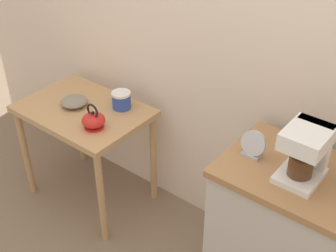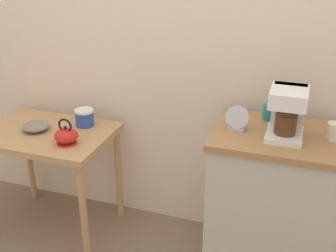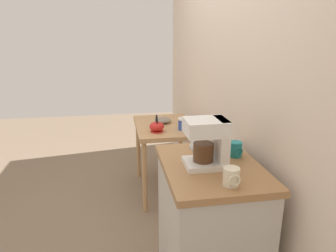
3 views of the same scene
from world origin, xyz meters
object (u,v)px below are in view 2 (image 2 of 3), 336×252
teakettle (66,136)px  coffee_maker (287,110)px  mug_dark_teal (270,112)px  table_clock (237,120)px  bowl_stoneware (36,126)px  mug_small_cream (335,132)px  canister_enamel (85,118)px

teakettle → coffee_maker: bearing=5.4°
mug_dark_teal → table_clock: (-0.15, -0.20, 0.02)m
bowl_stoneware → coffee_maker: bearing=0.7°
bowl_stoneware → table_clock: size_ratio=1.26×
bowl_stoneware → coffee_maker: (1.51, 0.02, 0.30)m
bowl_stoneware → coffee_maker: coffee_maker is taller
bowl_stoneware → teakettle: bearing=-19.3°
mug_small_cream → mug_dark_teal: mug_small_cream is taller
teakettle → mug_dark_teal: bearing=15.2°
bowl_stoneware → teakettle: 0.30m
mug_small_cream → coffee_maker: bearing=-171.4°
canister_enamel → coffee_maker: bearing=-6.9°
bowl_stoneware → table_clock: bearing=0.4°
teakettle → mug_small_cream: (1.47, 0.15, 0.18)m
coffee_maker → teakettle: bearing=-174.6°
bowl_stoneware → canister_enamel: size_ratio=1.39×
teakettle → mug_dark_teal: mug_dark_teal is taller
teakettle → canister_enamel: bearing=95.8°
canister_enamel → coffee_maker: size_ratio=0.47×
canister_enamel → mug_dark_teal: (1.16, 0.04, 0.18)m
teakettle → mug_dark_teal: size_ratio=1.94×
canister_enamel → bowl_stoneware: bearing=-146.4°
canister_enamel → mug_dark_teal: mug_dark_teal is taller
mug_dark_teal → teakettle: bearing=-164.8°
teakettle → table_clock: 1.01m
teakettle → mug_small_cream: bearing=5.9°
teakettle → coffee_maker: 1.26m
table_clock → mug_small_cream: bearing=5.1°
coffee_maker → mug_dark_teal: (-0.10, 0.19, -0.10)m
canister_enamel → mug_dark_teal: bearing=2.0°
bowl_stoneware → mug_small_cream: 1.76m
teakettle → coffee_maker: coffee_maker is taller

